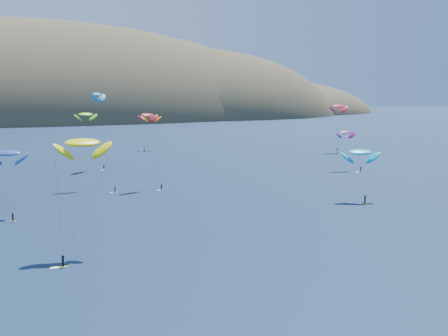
% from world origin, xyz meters
% --- Properties ---
extents(ground, '(2800.00, 2800.00, 0.00)m').
position_xyz_m(ground, '(0.00, 0.00, 0.00)').
color(ground, black).
rests_on(ground, ground).
extents(island, '(730.00, 300.00, 210.00)m').
position_xyz_m(island, '(39.40, 562.36, -10.74)').
color(island, '#3D3526').
rests_on(island, ground).
extents(kitesurfer_2, '(10.79, 10.86, 21.51)m').
position_xyz_m(kitesurfer_2, '(-28.69, 50.11, 18.88)').
color(kitesurfer_2, yellow).
rests_on(kitesurfer_2, ground).
extents(kitesurfer_3, '(8.97, 13.28, 22.61)m').
position_xyz_m(kitesurfer_3, '(-13.72, 119.67, 20.78)').
color(kitesurfer_3, yellow).
rests_on(kitesurfer_3, ground).
extents(kitesurfer_4, '(8.61, 9.35, 28.43)m').
position_xyz_m(kitesurfer_4, '(-0.90, 160.45, 25.95)').
color(kitesurfer_4, yellow).
rests_on(kitesurfer_4, ground).
extents(kitesurfer_5, '(10.35, 8.78, 14.86)m').
position_xyz_m(kitesurfer_5, '(44.77, 71.81, 12.20)').
color(kitesurfer_5, yellow).
rests_on(kitesurfer_5, ground).
extents(kitesurfer_6, '(7.80, 9.74, 15.17)m').
position_xyz_m(kitesurfer_6, '(75.90, 122.45, 13.07)').
color(kitesurfer_6, yellow).
rests_on(kitesurfer_6, ground).
extents(kitesurfer_8, '(10.61, 6.16, 23.05)m').
position_xyz_m(kitesurfer_8, '(109.80, 176.48, 20.22)').
color(kitesurfer_8, yellow).
rests_on(kitesurfer_8, ground).
extents(kitesurfer_9, '(7.37, 8.58, 22.54)m').
position_xyz_m(kitesurfer_9, '(2.08, 112.46, 20.60)').
color(kitesurfer_9, yellow).
rests_on(kitesurfer_9, ground).
extents(kitesurfer_10, '(9.41, 10.72, 16.37)m').
position_xyz_m(kitesurfer_10, '(-37.61, 87.62, 13.96)').
color(kitesurfer_10, yellow).
rests_on(kitesurfer_10, ground).
extents(kitesurfer_11, '(11.61, 12.46, 18.02)m').
position_xyz_m(kitesurfer_11, '(35.72, 216.37, 15.50)').
color(kitesurfer_11, yellow).
rests_on(kitesurfer_11, ground).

